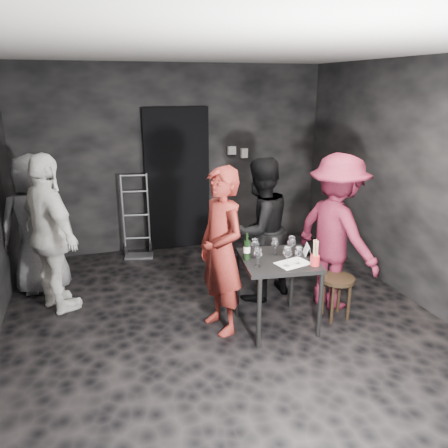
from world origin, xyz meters
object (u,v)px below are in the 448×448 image
object	(u,v)px
man_maroon	(337,222)
breadstick_cup	(315,253)
woman_black	(260,223)
bystander_cream	(49,222)
server_red	(221,242)
bystander_grey	(36,217)
wine_bottle	(247,249)
tasting_table	(278,268)
stool	(337,285)
hand_truck	(138,241)

from	to	relation	value
man_maroon	breadstick_cup	bearing A→B (deg)	118.39
woman_black	bystander_cream	bearing A→B (deg)	-29.93
server_red	woman_black	xyz separation A→B (m)	(0.62, 0.56, -0.04)
bystander_grey	wine_bottle	distance (m)	2.56
man_maroon	bystander_cream	xyz separation A→B (m)	(-2.97, 0.79, 0.03)
tasting_table	stool	world-z (taller)	tasting_table
hand_truck	woman_black	distance (m)	2.23
wine_bottle	breadstick_cup	world-z (taller)	wine_bottle
man_maroon	wine_bottle	xyz separation A→B (m)	(-1.10, -0.17, -0.14)
server_red	bystander_cream	bearing A→B (deg)	-134.98
woman_black	bystander_grey	xyz separation A→B (m)	(-2.44, 0.91, 0.02)
woman_black	wine_bottle	size ratio (longest dim) A/B	6.57
tasting_table	breadstick_cup	world-z (taller)	breadstick_cup
server_red	man_maroon	distance (m)	1.35
woman_black	man_maroon	bearing A→B (deg)	127.88
bystander_cream	server_red	bearing A→B (deg)	-149.15
woman_black	breadstick_cup	distance (m)	0.96
bystander_grey	breadstick_cup	bearing A→B (deg)	141.39
bystander_cream	stool	bearing A→B (deg)	-140.36
server_red	man_maroon	size ratio (longest dim) A/B	0.95
bystander_grey	hand_truck	bearing A→B (deg)	-149.71
server_red	bystander_cream	distance (m)	1.86
bystander_cream	bystander_grey	bearing A→B (deg)	-10.70
tasting_table	bystander_cream	bearing A→B (deg)	154.73
woman_black	stool	bearing A→B (deg)	109.55
bystander_cream	wine_bottle	bearing A→B (deg)	-147.03
wine_bottle	bystander_cream	bearing A→B (deg)	152.83
stool	bystander_cream	world-z (taller)	bystander_cream
hand_truck	breadstick_cup	size ratio (longest dim) A/B	4.37
hand_truck	woman_black	size ratio (longest dim) A/B	0.66
bystander_grey	wine_bottle	size ratio (longest dim) A/B	6.73
woman_black	man_maroon	xyz separation A→B (m)	(0.72, -0.44, 0.08)
woman_black	man_maroon	world-z (taller)	man_maroon
bystander_cream	man_maroon	bearing A→B (deg)	-134.78
server_red	wine_bottle	world-z (taller)	server_red
stool	man_maroon	xyz separation A→B (m)	(0.11, 0.28, 0.61)
man_maroon	bystander_grey	xyz separation A→B (m)	(-3.16, 1.34, -0.06)
hand_truck	man_maroon	world-z (taller)	man_maroon
server_red	bystander_grey	world-z (taller)	server_red
bystander_grey	stool	bearing A→B (deg)	148.26
stool	man_maroon	bearing A→B (deg)	67.67
wine_bottle	breadstick_cup	size ratio (longest dim) A/B	1.00
man_maroon	bystander_cream	world-z (taller)	bystander_cream
tasting_table	woman_black	size ratio (longest dim) A/B	0.41
stool	bystander_grey	bearing A→B (deg)	152.00
server_red	wine_bottle	xyz separation A→B (m)	(0.25, -0.05, -0.09)
hand_truck	wine_bottle	bearing A→B (deg)	-59.56
hand_truck	bystander_cream	distance (m)	1.89
hand_truck	man_maroon	distance (m)	3.01
stool	bystander_grey	xyz separation A→B (m)	(-3.05, 1.62, 0.55)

